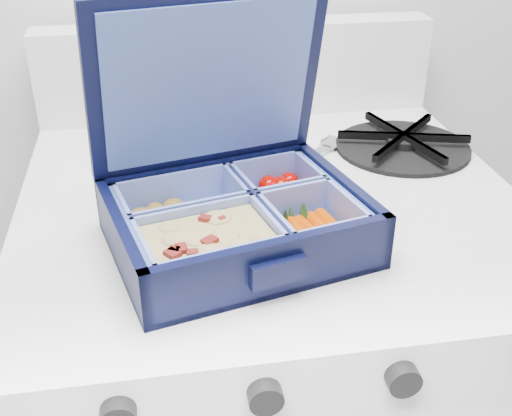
{
  "coord_description": "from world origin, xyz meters",
  "views": [
    {
      "loc": [
        -0.37,
        1.1,
        1.13
      ],
      "look_at": [
        -0.28,
        1.61,
        0.84
      ],
      "focal_mm": 45.0,
      "sensor_mm": 36.0,
      "label": 1
    }
  ],
  "objects": [
    {
      "name": "fork",
      "position": [
        -0.22,
        1.75,
        0.8
      ],
      "size": [
        0.17,
        0.15,
        0.01
      ],
      "primitive_type": null,
      "rotation": [
        0.0,
        0.0,
        -0.87
      ],
      "color": "#ABABAC",
      "rests_on": "stove"
    },
    {
      "name": "burner_grate_rear",
      "position": [
        -0.35,
        1.89,
        0.81
      ],
      "size": [
        0.21,
        0.21,
        0.02
      ],
      "primitive_type": "cylinder",
      "rotation": [
        0.0,
        0.0,
        0.15
      ],
      "color": "black",
      "rests_on": "stove"
    },
    {
      "name": "burner_grate",
      "position": [
        -0.06,
        1.79,
        0.81
      ],
      "size": [
        0.2,
        0.2,
        0.02
      ],
      "primitive_type": "cylinder",
      "rotation": [
        0.0,
        0.0,
        -0.26
      ],
      "color": "black",
      "rests_on": "stove"
    },
    {
      "name": "bento_box",
      "position": [
        -0.3,
        1.6,
        0.83
      ],
      "size": [
        0.26,
        0.22,
        0.05
      ],
      "primitive_type": null,
      "rotation": [
        0.0,
        0.0,
        0.23
      ],
      "color": "black",
      "rests_on": "stove"
    }
  ]
}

